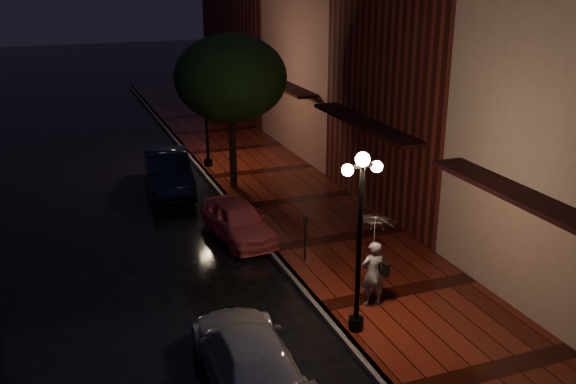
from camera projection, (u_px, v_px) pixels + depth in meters
name	position (u px, v px, depth m)	size (l,w,h in m)	color
ground	(271.00, 253.00, 19.39)	(120.00, 120.00, 0.00)	black
sidewalk	(338.00, 240.00, 20.12)	(4.50, 60.00, 0.15)	#41120B
curb	(271.00, 251.00, 19.37)	(0.25, 60.00, 0.15)	#595451
storefront_mid	(445.00, 51.00, 21.68)	(5.00, 8.00, 11.00)	#511914
storefront_far	(342.00, 53.00, 29.07)	(5.00, 8.00, 9.00)	#8C5951
storefront_extra	(269.00, 24.00, 37.71)	(5.00, 12.00, 10.00)	#511914
streetlamp_near	(360.00, 233.00, 14.24)	(0.96, 0.36, 4.31)	black
streetlamp_far	(206.00, 109.00, 26.57)	(0.96, 0.36, 4.31)	black
street_tree	(231.00, 81.00, 23.46)	(4.16, 4.16, 5.80)	black
pink_car	(238.00, 221.00, 20.23)	(1.46, 3.62, 1.23)	#EA6063
navy_car	(168.00, 171.00, 24.61)	(1.61, 4.61, 1.52)	black
silver_car	(247.00, 355.00, 13.19)	(1.77, 4.36, 1.27)	#B3B2BA
woman_with_umbrella	(374.00, 247.00, 15.62)	(1.00, 1.02, 2.41)	silver
parking_meter	(305.00, 234.00, 18.27)	(0.13, 0.10, 1.39)	black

